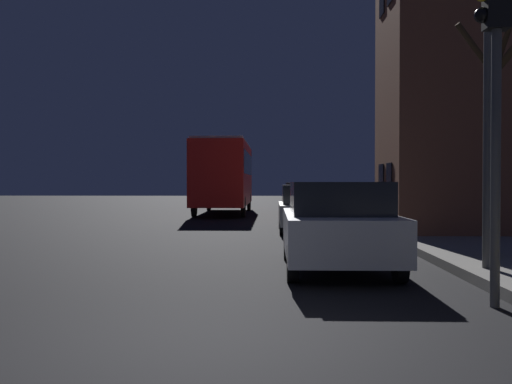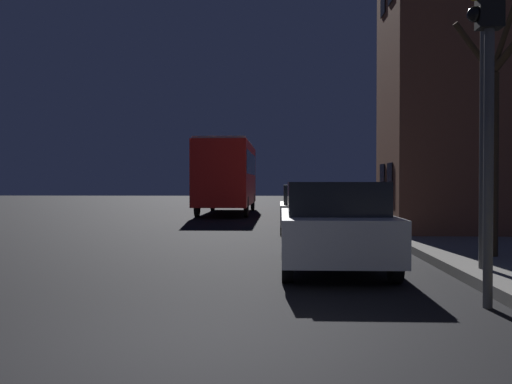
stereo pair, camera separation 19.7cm
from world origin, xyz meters
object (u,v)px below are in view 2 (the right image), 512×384
streetlamp (463,26)px  traffic_light (487,56)px  car_near_lane (334,225)px  bare_tree (494,139)px  car_far_lane (306,198)px  bus (228,171)px  car_mid_lane (308,208)px

streetlamp → traffic_light: 2.40m
traffic_light → car_near_lane: 4.12m
traffic_light → bare_tree: size_ratio=0.91×
bare_tree → car_far_lane: size_ratio=1.10×
traffic_light → bare_tree: (1.45, 3.68, -0.76)m
streetlamp → bus: 19.98m
car_mid_lane → car_far_lane: 8.47m
traffic_light → car_far_lane: bearing=94.2°
streetlamp → car_far_lane: bearing=95.9°
streetlamp → car_mid_lane: 9.52m
streetlamp → bus: (-5.62, 19.07, -2.00)m
traffic_light → bus: (-5.23, 21.22, -1.04)m
streetlamp → car_mid_lane: (-2.09, 8.66, -3.36)m
bus → car_near_lane: 18.64m
car_near_lane → car_mid_lane: 7.84m
streetlamp → bare_tree: streetlamp is taller
streetlamp → bare_tree: (1.06, 1.52, -1.73)m
car_mid_lane → car_near_lane: bearing=-89.4°
bus → car_far_lane: bearing=-26.8°
bus → streetlamp: bearing=-73.6°
car_near_lane → car_far_lane: bearing=89.2°
car_near_lane → bus: bearing=101.2°
streetlamp → traffic_light: streetlamp is taller
traffic_light → bus: bearing=103.8°
bare_tree → bus: 18.78m
car_far_lane → car_near_lane: bearing=-90.8°
traffic_light → car_near_lane: traffic_light is taller
car_near_lane → car_far_lane: (0.22, 16.31, 0.02)m
bus → car_mid_lane: bus is taller
bare_tree → car_mid_lane: (-3.15, 7.14, -1.63)m
bus → car_far_lane: size_ratio=2.05×
bus → car_near_lane: (3.61, -18.24, -1.31)m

